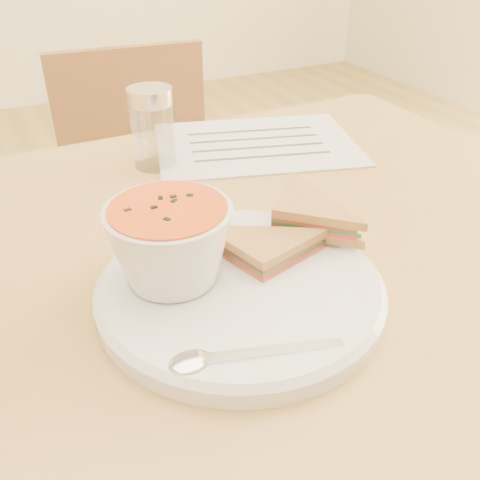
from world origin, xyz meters
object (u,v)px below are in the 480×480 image
dining_table (216,451)px  condiment_shaker (153,128)px  soup_bowl (171,247)px  chair_far (157,236)px  plate (240,290)px

dining_table → condiment_shaker: bearing=86.0°
dining_table → soup_bowl: 0.44m
soup_bowl → condiment_shaker: (0.09, 0.29, -0.00)m
dining_table → soup_bowl: soup_bowl is taller
chair_far → dining_table: bearing=84.0°
plate → soup_bowl: 0.08m
plate → dining_table: bearing=82.3°
plate → condiment_shaker: condiment_shaker is taller
dining_table → chair_far: (0.12, 0.58, 0.02)m
soup_bowl → dining_table: bearing=47.5°
plate → condiment_shaker: (0.03, 0.32, 0.05)m
dining_table → chair_far: 0.59m
dining_table → chair_far: bearing=78.8°
condiment_shaker → plate: bearing=-95.2°
plate → condiment_shaker: size_ratio=2.45×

